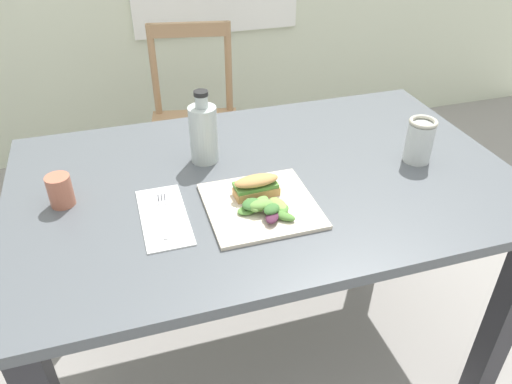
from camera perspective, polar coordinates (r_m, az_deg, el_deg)
name	(u,v)px	position (r m, az deg, el deg)	size (l,w,h in m)	color
ground_plane	(302,369)	(1.83, 5.35, -19.53)	(9.58, 9.58, 0.00)	gray
dining_table	(265,211)	(1.44, 1.01, -2.18)	(1.38, 0.87, 0.74)	#51565B
chair_wooden_far	(195,124)	(2.32, -7.02, 7.73)	(0.47, 0.47, 0.87)	tan
plate_lunch	(261,205)	(1.25, 0.54, -1.56)	(0.27, 0.27, 0.01)	beige
sandwich_half_front	(256,186)	(1.26, 0.03, 0.74)	(0.12, 0.06, 0.06)	tan
salad_mixed_greens	(265,207)	(1.21, 0.99, -1.77)	(0.14, 0.12, 0.03)	#518438
napkin_folded	(164,217)	(1.24, -10.53, -2.79)	(0.11, 0.26, 0.00)	white
fork_on_napkin	(163,211)	(1.25, -10.60, -2.19)	(0.03, 0.19, 0.00)	silver
bottle_cold_brew	(204,136)	(1.42, -6.03, 6.40)	(0.08, 0.08, 0.21)	#472819
mason_jar_iced_tea	(419,142)	(1.49, 18.23, 5.42)	(0.08, 0.08, 0.13)	#C67528
cup_extra_side	(60,191)	(1.33, -21.55, 0.14)	(0.06, 0.06, 0.08)	#B2664C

